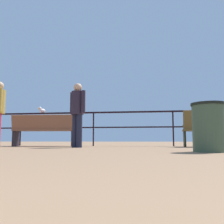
% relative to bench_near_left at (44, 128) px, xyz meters
% --- Properties ---
extents(pier_railing, '(22.11, 0.05, 1.07)m').
position_rel_bench_near_left_xyz_m(pier_railing, '(2.51, 0.83, 0.28)').
color(pier_railing, black).
rests_on(pier_railing, ground_plane).
extents(bench_near_left, '(1.82, 0.68, 0.90)m').
position_rel_bench_near_left_xyz_m(bench_near_left, '(0.00, 0.00, 0.00)').
color(bench_near_left, brown).
rests_on(bench_near_left, ground_plane).
extents(bench_near_right, '(1.70, 0.72, 0.96)m').
position_rel_bench_near_left_xyz_m(bench_near_right, '(4.74, -0.01, 0.00)').
color(bench_near_right, brown).
rests_on(bench_near_right, ground_plane).
extents(person_at_railing, '(0.45, 0.32, 1.60)m').
position_rel_bench_near_left_xyz_m(person_at_railing, '(1.25, -0.86, 0.39)').
color(person_at_railing, '#1D1F30').
rests_on(person_at_railing, ground_plane).
extents(seagull_on_rail, '(0.22, 0.38, 0.18)m').
position_rel_bench_near_left_xyz_m(seagull_on_rail, '(-0.44, 0.81, 0.63)').
color(seagull_on_rail, silver).
rests_on(seagull_on_rail, pier_railing).
extents(trash_bin, '(0.50, 0.50, 0.75)m').
position_rel_bench_near_left_xyz_m(trash_bin, '(3.88, -2.76, -0.15)').
color(trash_bin, '#3B4F37').
rests_on(trash_bin, ground_plane).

